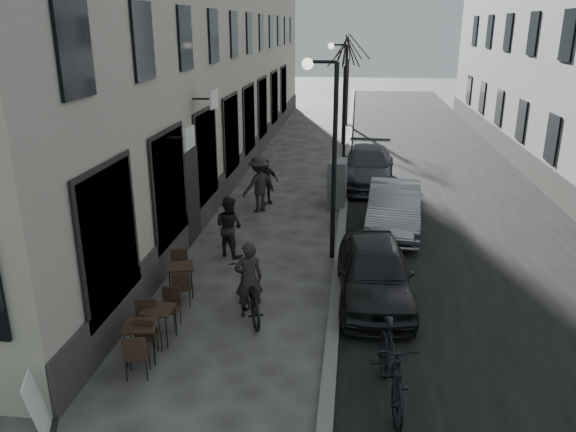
% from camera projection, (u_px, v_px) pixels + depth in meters
% --- Properties ---
extents(ground, '(120.00, 120.00, 0.00)m').
position_uv_depth(ground, '(315.00, 399.00, 9.22)').
color(ground, '#3D3B38').
rests_on(ground, ground).
extents(road, '(7.30, 60.00, 0.00)m').
position_uv_depth(road, '(433.00, 170.00, 23.82)').
color(road, black).
rests_on(road, ground).
extents(kerb, '(0.25, 60.00, 0.12)m').
position_uv_depth(kerb, '(347.00, 166.00, 24.21)').
color(kerb, slate).
rests_on(kerb, ground).
extents(streetlamp_near, '(0.90, 0.28, 5.09)m').
position_uv_depth(streetlamp_near, '(328.00, 139.00, 13.85)').
color(streetlamp_near, black).
rests_on(streetlamp_near, ground).
extents(streetlamp_far, '(0.90, 0.28, 5.09)m').
position_uv_depth(streetlamp_far, '(342.00, 88.00, 25.13)').
color(streetlamp_far, black).
rests_on(streetlamp_far, ground).
extents(tree_near, '(2.40, 2.40, 5.70)m').
position_uv_depth(tree_near, '(346.00, 50.00, 27.45)').
color(tree_near, black).
rests_on(tree_near, ground).
extents(tree_far, '(2.40, 2.40, 5.70)m').
position_uv_depth(tree_far, '(348.00, 46.00, 33.09)').
color(tree_far, black).
rests_on(tree_far, ground).
extents(bistro_set_a, '(0.70, 1.49, 0.85)m').
position_uv_depth(bistro_set_a, '(141.00, 338.00, 10.19)').
color(bistro_set_a, black).
rests_on(bistro_set_a, ground).
extents(bistro_set_b, '(0.60, 1.42, 0.83)m').
position_uv_depth(bistro_set_b, '(159.00, 321.00, 10.79)').
color(bistro_set_b, black).
rests_on(bistro_set_b, ground).
extents(bistro_set_c, '(0.82, 1.46, 0.84)m').
position_uv_depth(bistro_set_c, '(181.00, 277.00, 12.68)').
color(bistro_set_c, black).
rests_on(bistro_set_c, ground).
extents(sign_board, '(0.51, 0.63, 0.98)m').
position_uv_depth(sign_board, '(39.00, 412.00, 8.30)').
color(sign_board, black).
rests_on(sign_board, ground).
extents(utility_cabinet, '(0.63, 1.09, 1.60)m').
position_uv_depth(utility_cabinet, '(337.00, 184.00, 18.72)').
color(utility_cabinet, '#5B5B5D').
rests_on(utility_cabinet, ground).
extents(bicycle, '(1.33, 2.04, 1.01)m').
position_uv_depth(bicycle, '(249.00, 293.00, 11.72)').
color(bicycle, black).
rests_on(bicycle, ground).
extents(cyclist_rider, '(0.71, 0.59, 1.66)m').
position_uv_depth(cyclist_rider, '(249.00, 279.00, 11.62)').
color(cyclist_rider, black).
rests_on(cyclist_rider, ground).
extents(pedestrian_near, '(0.99, 0.91, 1.63)m').
position_uv_depth(pedestrian_near, '(229.00, 227.00, 14.71)').
color(pedestrian_near, black).
rests_on(pedestrian_near, ground).
extents(pedestrian_mid, '(1.33, 1.31, 1.84)m').
position_uv_depth(pedestrian_mid, '(259.00, 184.00, 18.22)').
color(pedestrian_mid, '#272522').
rests_on(pedestrian_mid, ground).
extents(pedestrian_far, '(0.97, 0.79, 1.55)m').
position_uv_depth(pedestrian_far, '(266.00, 182.00, 19.07)').
color(pedestrian_far, black).
rests_on(pedestrian_far, ground).
extents(car_near, '(1.77, 4.03, 1.35)m').
position_uv_depth(car_near, '(374.00, 272.00, 12.34)').
color(car_near, black).
rests_on(car_near, ground).
extents(car_mid, '(1.82, 4.35, 1.40)m').
position_uv_depth(car_mid, '(394.00, 208.00, 16.58)').
color(car_mid, gray).
rests_on(car_mid, ground).
extents(car_far, '(2.26, 4.95, 1.40)m').
position_uv_depth(car_far, '(367.00, 167.00, 21.40)').
color(car_far, '#35373F').
rests_on(car_far, ground).
extents(moped, '(0.84, 2.22, 1.30)m').
position_uv_depth(moped, '(391.00, 366.00, 8.98)').
color(moped, black).
rests_on(moped, ground).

